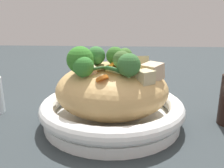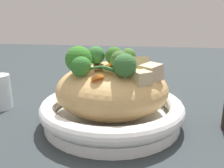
% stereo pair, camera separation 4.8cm
% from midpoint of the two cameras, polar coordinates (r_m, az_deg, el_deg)
% --- Properties ---
extents(ground_plane, '(3.00, 3.00, 0.00)m').
position_cam_midpoint_polar(ground_plane, '(0.52, 2.73, -9.44)').
color(ground_plane, '#2D3538').
extents(serving_bowl, '(0.31, 0.31, 0.05)m').
position_cam_midpoint_polar(serving_bowl, '(0.50, 2.77, -6.58)').
color(serving_bowl, white).
rests_on(serving_bowl, ground_plane).
extents(noodle_heap, '(0.24, 0.24, 0.11)m').
position_cam_midpoint_polar(noodle_heap, '(0.49, 2.84, -1.29)').
color(noodle_heap, tan).
rests_on(noodle_heap, serving_bowl).
extents(broccoli_florets, '(0.15, 0.20, 0.07)m').
position_cam_midpoint_polar(broccoli_florets, '(0.45, 0.56, 5.77)').
color(broccoli_florets, '#99B06D').
rests_on(broccoli_florets, serving_bowl).
extents(carrot_coins, '(0.05, 0.13, 0.04)m').
position_cam_midpoint_polar(carrot_coins, '(0.45, 2.88, 4.30)').
color(carrot_coins, orange).
rests_on(carrot_coins, serving_bowl).
extents(zucchini_slices, '(0.09, 0.06, 0.03)m').
position_cam_midpoint_polar(zucchini_slices, '(0.43, 1.19, 3.39)').
color(zucchini_slices, beige).
rests_on(zucchini_slices, serving_bowl).
extents(chicken_chunks, '(0.16, 0.11, 0.04)m').
position_cam_midpoint_polar(chicken_chunks, '(0.45, 9.45, 3.34)').
color(chicken_chunks, '#CDB08B').
rests_on(chicken_chunks, serving_bowl).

